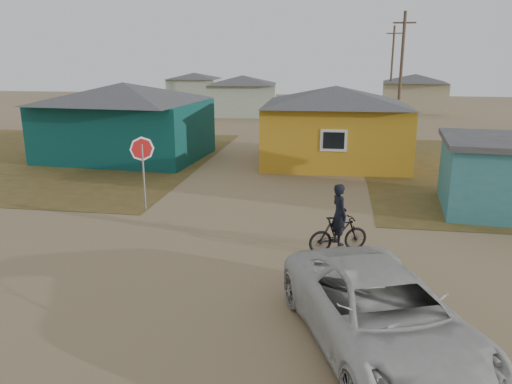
# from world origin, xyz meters

# --- Properties ---
(ground) EXTENTS (120.00, 120.00, 0.00)m
(ground) POSITION_xyz_m (0.00, 0.00, 0.00)
(ground) COLOR #8B7250
(grass_nw) EXTENTS (20.00, 18.00, 0.00)m
(grass_nw) POSITION_xyz_m (-14.00, 13.00, 0.01)
(grass_nw) COLOR brown
(grass_nw) RESTS_ON ground
(house_teal) EXTENTS (8.93, 7.08, 4.00)m
(house_teal) POSITION_xyz_m (-8.50, 13.50, 2.05)
(house_teal) COLOR #0A3A37
(house_teal) RESTS_ON ground
(house_yellow) EXTENTS (7.72, 6.76, 3.90)m
(house_yellow) POSITION_xyz_m (2.50, 14.00, 2.00)
(house_yellow) COLOR #BA861C
(house_yellow) RESTS_ON ground
(house_pale_west) EXTENTS (7.04, 6.15, 3.60)m
(house_pale_west) POSITION_xyz_m (-6.00, 34.00, 1.86)
(house_pale_west) COLOR #9FAE95
(house_pale_west) RESTS_ON ground
(house_beige_east) EXTENTS (6.95, 6.05, 3.60)m
(house_beige_east) POSITION_xyz_m (10.00, 40.00, 1.86)
(house_beige_east) COLOR tan
(house_beige_east) RESTS_ON ground
(house_pale_north) EXTENTS (6.28, 5.81, 3.40)m
(house_pale_north) POSITION_xyz_m (-14.00, 46.00, 1.75)
(house_pale_north) COLOR #9FAE95
(house_pale_north) RESTS_ON ground
(utility_pole_near) EXTENTS (1.40, 0.20, 8.00)m
(utility_pole_near) POSITION_xyz_m (6.50, 22.00, 4.14)
(utility_pole_near) COLOR brown
(utility_pole_near) RESTS_ON ground
(utility_pole_far) EXTENTS (1.40, 0.20, 8.00)m
(utility_pole_far) POSITION_xyz_m (7.50, 38.00, 4.14)
(utility_pole_far) COLOR brown
(utility_pole_far) RESTS_ON ground
(stop_sign) EXTENTS (0.85, 0.20, 2.64)m
(stop_sign) POSITION_xyz_m (-4.08, 4.72, 1.93)
(stop_sign) COLOR gray
(stop_sign) RESTS_ON ground
(cyclist) EXTENTS (1.80, 1.18, 1.98)m
(cyclist) POSITION_xyz_m (2.77, 1.75, 0.72)
(cyclist) COLOR black
(cyclist) RESTS_ON ground
(vehicle) EXTENTS (4.29, 6.01, 1.52)m
(vehicle) POSITION_xyz_m (3.56, -3.08, 0.76)
(vehicle) COLOR beige
(vehicle) RESTS_ON ground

